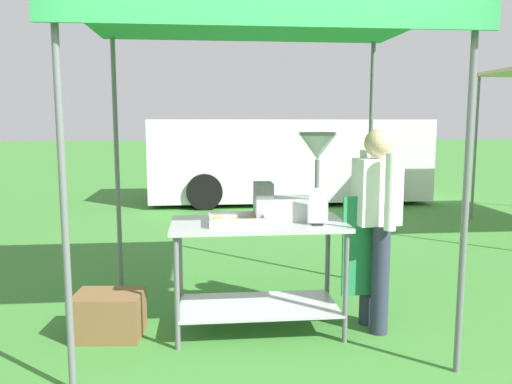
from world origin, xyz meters
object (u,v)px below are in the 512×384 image
van_white (288,159)px  donut_fryer (297,186)px  supply_crate (109,315)px  donut_cart (259,253)px  menu_sign (318,209)px  donut_tray (237,221)px  vendor (375,219)px  stall_canopy (257,26)px

van_white → donut_fryer: bearing=-98.6°
supply_crate → donut_fryer: bearing=2.6°
donut_cart → menu_sign: 0.60m
donut_tray → van_white: 6.96m
supply_crate → van_white: bearing=69.6°
vendor → stall_canopy: bearing=170.9°
donut_tray → menu_sign: size_ratio=1.49×
donut_tray → supply_crate: 1.24m
menu_sign → supply_crate: bearing=173.7°
donut_tray → donut_fryer: (0.49, 0.15, 0.25)m
stall_canopy → van_white: size_ratio=0.49×
vendor → donut_cart: bearing=177.0°
donut_fryer → menu_sign: (0.11, -0.25, -0.15)m
supply_crate → donut_cart: bearing=0.1°
van_white → menu_sign: bearing=-97.4°
menu_sign → vendor: (0.49, 0.13, -0.11)m
stall_canopy → donut_cart: size_ratio=1.99×
donut_cart → vendor: size_ratio=0.84×
stall_canopy → donut_cart: stall_canopy is taller
supply_crate → donut_tray: bearing=-4.6°
van_white → stall_canopy: bearing=-101.3°
donut_fryer → supply_crate: donut_fryer is taller
menu_sign → vendor: 0.52m
donut_tray → donut_fryer: size_ratio=0.61×
menu_sign → van_white: van_white is taller
van_white → supply_crate: bearing=-110.4°
donut_tray → vendor: bearing=1.8°
stall_canopy → van_white: stall_canopy is taller
menu_sign → van_white: (0.89, 6.90, -0.13)m
stall_canopy → supply_crate: (-1.17, -0.10, -2.21)m
stall_canopy → menu_sign: stall_canopy is taller
donut_tray → menu_sign: bearing=-9.2°
donut_cart → donut_fryer: (0.32, 0.07, 0.53)m
donut_cart → donut_fryer: bearing=11.6°
donut_tray → stall_canopy: bearing=46.6°
donut_tray → van_white: (1.49, 6.80, -0.03)m
supply_crate → van_white: size_ratio=0.10×
menu_sign → vendor: bearing=14.9°
donut_tray → van_white: bearing=77.6°
donut_fryer → donut_tray: bearing=-163.1°
stall_canopy → menu_sign: bearing=-33.0°
menu_sign → supply_crate: (-1.60, 0.18, -0.84)m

